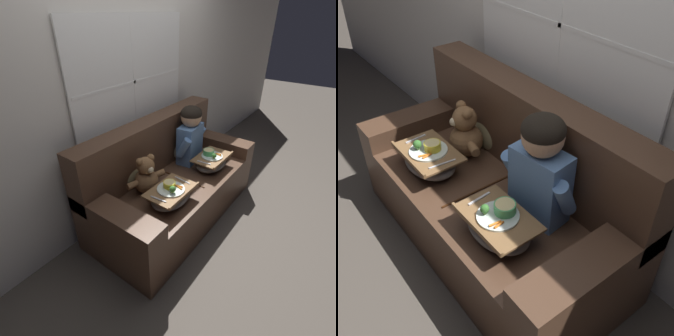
% 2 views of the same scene
% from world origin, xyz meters
% --- Properties ---
extents(ground_plane, '(14.00, 14.00, 0.00)m').
position_xyz_m(ground_plane, '(0.00, 0.00, 0.00)').
color(ground_plane, '#4C443D').
extents(wall_back_with_window, '(8.00, 0.08, 2.60)m').
position_xyz_m(wall_back_with_window, '(0.00, 0.54, 1.30)').
color(wall_back_with_window, beige).
rests_on(wall_back_with_window, ground_plane).
extents(couch, '(1.88, 0.86, 1.00)m').
position_xyz_m(couch, '(0.00, 0.07, 0.36)').
color(couch, '#4C3323').
rests_on(couch, ground_plane).
extents(throw_pillow_behind_child, '(0.33, 0.16, 0.34)m').
position_xyz_m(throw_pillow_behind_child, '(0.36, 0.25, 0.62)').
color(throw_pillow_behind_child, '#C1B293').
rests_on(throw_pillow_behind_child, couch).
extents(throw_pillow_behind_teddy, '(0.33, 0.16, 0.34)m').
position_xyz_m(throw_pillow_behind_teddy, '(-0.36, 0.25, 0.62)').
color(throw_pillow_behind_teddy, tan).
rests_on(throw_pillow_behind_teddy, couch).
extents(child_figure, '(0.45, 0.23, 0.62)m').
position_xyz_m(child_figure, '(0.36, 0.08, 0.80)').
color(child_figure, '#5B84BC').
rests_on(child_figure, couch).
extents(teddy_bear, '(0.39, 0.28, 0.37)m').
position_xyz_m(teddy_bear, '(-0.36, 0.08, 0.62)').
color(teddy_bear, brown).
rests_on(teddy_bear, couch).
extents(lap_tray_child, '(0.42, 0.28, 0.20)m').
position_xyz_m(lap_tray_child, '(0.36, -0.19, 0.54)').
color(lap_tray_child, slate).
rests_on(lap_tray_child, child_figure).
extents(lap_tray_teddy, '(0.43, 0.29, 0.21)m').
position_xyz_m(lap_tray_teddy, '(-0.36, -0.19, 0.54)').
color(lap_tray_teddy, slate).
rests_on(lap_tray_teddy, teddy_bear).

